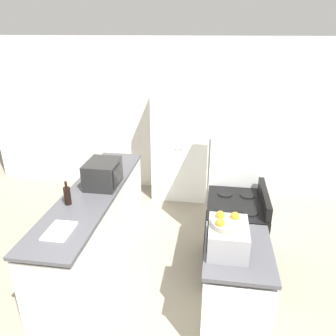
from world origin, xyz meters
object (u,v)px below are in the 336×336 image
pantry_cabinet (181,143)px  fruit_bowl (227,222)px  refrigerator (235,176)px  stove (234,237)px  microwave (103,174)px  wine_bottle (67,195)px  toaster_oven (228,238)px

pantry_cabinet → fruit_bowl: (0.70, -2.71, 0.24)m
refrigerator → stove: bearing=-91.3°
pantry_cabinet → microwave: size_ratio=4.12×
pantry_cabinet → fruit_bowl: pantry_cabinet is taller
pantry_cabinet → fruit_bowl: 2.81m
refrigerator → wine_bottle: bearing=-148.5°
stove → fruit_bowl: fruit_bowl is taller
stove → refrigerator: refrigerator is taller
pantry_cabinet → toaster_oven: pantry_cabinet is taller
pantry_cabinet → wine_bottle: bearing=-114.9°
refrigerator → microwave: 1.75m
refrigerator → fruit_bowl: size_ratio=6.45×
wine_bottle → fruit_bowl: size_ratio=1.01×
toaster_oven → fruit_bowl: fruit_bowl is taller
pantry_cabinet → wine_bottle: (-1.00, -2.15, 0.07)m
microwave → fruit_bowl: (1.46, -1.07, 0.12)m
pantry_cabinet → refrigerator: pantry_cabinet is taller
pantry_cabinet → refrigerator: (0.86, -1.01, -0.08)m
stove → toaster_oven: bearing=-98.2°
microwave → toaster_oven: (1.48, -1.07, -0.04)m
pantry_cabinet → fruit_bowl: bearing=-75.6°
pantry_cabinet → wine_bottle: pantry_cabinet is taller
microwave → wine_bottle: bearing=-114.4°
pantry_cabinet → refrigerator: size_ratio=1.09×
stove → microwave: size_ratio=2.33×
refrigerator → microwave: refrigerator is taller
microwave → fruit_bowl: 1.82m
stove → refrigerator: (0.02, 0.84, 0.41)m
microwave → toaster_oven: size_ratio=1.07×
refrigerator → fruit_bowl: refrigerator is taller
refrigerator → toaster_oven: size_ratio=4.04×
pantry_cabinet → toaster_oven: 2.80m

